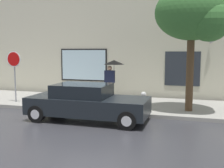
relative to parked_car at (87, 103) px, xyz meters
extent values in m
plane|color=#333338|center=(-0.08, -0.01, -0.68)|extent=(60.00, 60.00, 0.00)
cube|color=gray|center=(-0.08, 2.99, -0.61)|extent=(20.00, 4.00, 0.15)
cube|color=beige|center=(-0.08, 5.49, 2.82)|extent=(20.00, 0.40, 7.00)
cube|color=black|center=(-2.32, 5.26, 1.14)|extent=(2.84, 0.06, 1.87)
cube|color=silver|center=(-2.32, 5.23, 1.14)|extent=(2.68, 0.03, 1.71)
cube|color=#262B33|center=(3.25, 5.27, 1.02)|extent=(1.80, 0.04, 1.80)
cone|color=#99999E|center=(4.65, 5.14, 2.42)|extent=(0.22, 0.24, 0.24)
cube|color=black|center=(0.05, 0.00, -0.10)|extent=(4.54, 1.80, 0.64)
cube|color=black|center=(-0.18, 0.00, 0.46)|extent=(2.04, 1.58, 0.49)
cylinder|color=black|center=(1.77, 0.83, -0.36)|extent=(0.64, 0.22, 0.64)
cylinder|color=silver|center=(1.77, 0.83, -0.36)|extent=(0.35, 0.24, 0.35)
cylinder|color=black|center=(1.77, -0.83, -0.36)|extent=(0.64, 0.22, 0.64)
cylinder|color=silver|center=(1.77, -0.83, -0.36)|extent=(0.35, 0.24, 0.35)
cylinder|color=black|center=(-1.67, 0.83, -0.36)|extent=(0.64, 0.22, 0.64)
cylinder|color=silver|center=(-1.67, 0.83, -0.36)|extent=(0.35, 0.24, 0.35)
cylinder|color=black|center=(-1.67, -0.83, -0.36)|extent=(0.64, 0.22, 0.64)
cylinder|color=silver|center=(-1.67, -0.83, -0.36)|extent=(0.35, 0.24, 0.35)
cylinder|color=white|center=(1.88, 1.58, -0.19)|extent=(0.22, 0.22, 0.69)
sphere|color=#BBBBB7|center=(1.88, 1.58, 0.16)|extent=(0.23, 0.23, 0.23)
cylinder|color=#BBBBB7|center=(1.88, 1.42, -0.15)|extent=(0.09, 0.12, 0.09)
cylinder|color=#BBBBB7|center=(1.88, 1.74, -0.15)|extent=(0.09, 0.12, 0.09)
cylinder|color=white|center=(1.88, 1.58, -0.50)|extent=(0.30, 0.30, 0.06)
cylinder|color=black|center=(-0.37, 3.71, -0.10)|extent=(0.14, 0.14, 0.88)
cylinder|color=black|center=(-0.14, 3.71, -0.10)|extent=(0.14, 0.14, 0.88)
cube|color=#191E38|center=(-0.25, 3.71, 0.65)|extent=(0.51, 0.22, 0.62)
sphere|color=tan|center=(-0.25, 3.71, 1.08)|extent=(0.24, 0.24, 0.24)
cylinder|color=#4C4C51|center=(-0.02, 3.71, 0.90)|extent=(0.02, 0.02, 0.90)
cone|color=black|center=(-0.02, 3.71, 1.38)|extent=(1.03, 1.03, 0.22)
cylinder|color=#4C3823|center=(3.68, 2.15, 1.06)|extent=(0.30, 0.30, 3.19)
ellipsoid|color=#33662D|center=(3.68, 2.15, 3.47)|extent=(2.96, 2.52, 2.22)
sphere|color=#33662D|center=(4.35, 1.78, 3.10)|extent=(1.63, 1.63, 1.63)
cylinder|color=gray|center=(-4.46, 1.79, 0.69)|extent=(0.07, 0.07, 2.44)
cylinder|color=white|center=(-4.46, 1.75, 1.56)|extent=(0.76, 0.02, 0.76)
cylinder|color=red|center=(-4.46, 1.73, 1.56)|extent=(0.66, 0.02, 0.66)
camera|label=1|loc=(3.85, -9.48, 1.93)|focal=43.88mm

